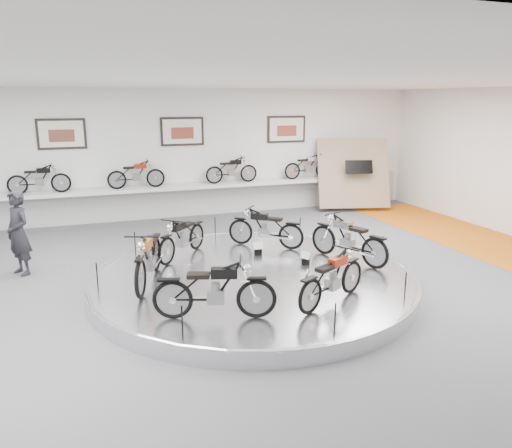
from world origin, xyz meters
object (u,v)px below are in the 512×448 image
object	(u,v)px
bike_a	(265,228)
bike_e	(332,278)
shelf	(186,187)
visitor	(18,233)
bike_b	(182,237)
bike_f	(348,239)
bike_d	(214,289)
display_platform	(253,280)
bike_c	(148,257)

from	to	relation	value
bike_a	bike_e	xyz separation A→B (m)	(-0.11, -3.50, -0.01)
shelf	visitor	world-z (taller)	visitor
shelf	bike_b	xyz separation A→B (m)	(-1.10, -4.87, -0.24)
bike_f	bike_b	bearing A→B (deg)	42.93
bike_d	bike_e	world-z (taller)	bike_d
display_platform	shelf	world-z (taller)	shelf
display_platform	bike_d	world-z (taller)	bike_d
display_platform	bike_d	size ratio (longest dim) A/B	3.88
shelf	bike_b	size ratio (longest dim) A/B	7.07
bike_f	bike_e	bearing A→B (deg)	120.96
bike_b	shelf	bearing A→B (deg)	-150.12
shelf	bike_c	bearing A→B (deg)	-107.81
shelf	bike_e	bearing A→B (deg)	-84.72
shelf	bike_e	distance (m)	8.29
bike_a	visitor	distance (m)	5.36
display_platform	bike_b	distance (m)	1.98
bike_a	bike_f	bearing A→B (deg)	169.08
bike_f	visitor	bearing A→B (deg)	47.37
bike_f	bike_a	bearing A→B (deg)	16.12
display_platform	bike_e	bearing A→B (deg)	-67.61
bike_e	visitor	xyz separation A→B (m)	(-5.19, 4.28, 0.16)
bike_b	bike_d	distance (m)	3.32
bike_c	visitor	bearing A→B (deg)	-114.56
visitor	bike_e	bearing A→B (deg)	16.51
display_platform	bike_a	bearing A→B (deg)	61.93
bike_c	bike_e	size ratio (longest dim) A/B	1.16
bike_d	bike_e	xyz separation A→B (m)	(2.02, -0.06, -0.03)
bike_d	shelf	bearing A→B (deg)	99.35
bike_a	bike_f	xyz separation A→B (m)	(1.28, -1.59, 0.04)
bike_d	bike_f	size ratio (longest dim) A/B	0.97
bike_c	visitor	xyz separation A→B (m)	(-2.41, 2.30, 0.08)
bike_a	bike_c	bearing A→B (deg)	67.88
display_platform	bike_c	distance (m)	2.13
bike_a	visitor	world-z (taller)	visitor
bike_c	bike_b	bearing A→B (deg)	166.22
bike_f	bike_c	bearing A→B (deg)	66.28
shelf	bike_a	distance (m)	4.84
display_platform	bike_d	xyz separation A→B (m)	(-1.26, -1.79, 0.63)
display_platform	bike_e	xyz separation A→B (m)	(0.76, -1.85, 0.60)
bike_d	display_platform	bearing A→B (deg)	72.97
visitor	bike_b	bearing A→B (deg)	40.87
bike_c	bike_f	world-z (taller)	bike_c
display_platform	bike_a	distance (m)	1.96
bike_e	visitor	size ratio (longest dim) A/B	0.84
shelf	bike_e	world-z (taller)	bike_e
bike_e	bike_f	distance (m)	2.37
bike_d	visitor	xyz separation A→B (m)	(-3.16, 4.22, 0.12)
shelf	bike_c	world-z (taller)	bike_c
display_platform	bike_f	xyz separation A→B (m)	(2.16, 0.06, 0.65)
bike_a	bike_d	size ratio (longest dim) A/B	0.95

